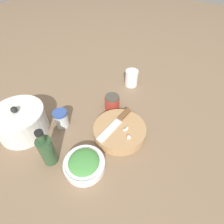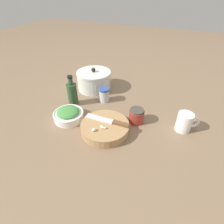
# 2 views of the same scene
# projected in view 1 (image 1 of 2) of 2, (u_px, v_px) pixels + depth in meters

# --- Properties ---
(ground_plane) EXTENTS (5.00, 5.00, 0.00)m
(ground_plane) POSITION_uv_depth(u_px,v_px,m) (111.00, 121.00, 0.87)
(ground_plane) COLOR #7F664C
(cutting_board) EXTENTS (0.24, 0.24, 0.05)m
(cutting_board) POSITION_uv_depth(u_px,v_px,m) (120.00, 131.00, 0.80)
(cutting_board) COLOR tan
(cutting_board) RESTS_ON ground_plane
(chef_knife) EXTENTS (0.23, 0.03, 0.01)m
(chef_knife) POSITION_uv_depth(u_px,v_px,m) (117.00, 122.00, 0.79)
(chef_knife) COLOR brown
(chef_knife) RESTS_ON cutting_board
(garlic_cloves) EXTENTS (0.06, 0.06, 0.02)m
(garlic_cloves) POSITION_uv_depth(u_px,v_px,m) (127.00, 133.00, 0.75)
(garlic_cloves) COLOR white
(garlic_cloves) RESTS_ON cutting_board
(herb_bowl) EXTENTS (0.16, 0.16, 0.06)m
(herb_bowl) POSITION_uv_depth(u_px,v_px,m) (84.00, 164.00, 0.67)
(herb_bowl) COLOR white
(herb_bowl) RESTS_ON ground_plane
(spice_jar) EXTENTS (0.07, 0.07, 0.09)m
(spice_jar) POSITION_uv_depth(u_px,v_px,m) (61.00, 119.00, 0.82)
(spice_jar) COLOR silver
(spice_jar) RESTS_ON ground_plane
(coffee_mug) EXTENTS (0.11, 0.08, 0.10)m
(coffee_mug) POSITION_uv_depth(u_px,v_px,m) (132.00, 78.00, 1.05)
(coffee_mug) COLOR white
(coffee_mug) RESTS_ON ground_plane
(honey_jar) EXTENTS (0.08, 0.08, 0.08)m
(honey_jar) POSITION_uv_depth(u_px,v_px,m) (112.00, 102.00, 0.91)
(honey_jar) COLOR #9E3328
(honey_jar) RESTS_ON ground_plane
(oil_bottle) EXTENTS (0.06, 0.06, 0.18)m
(oil_bottle) POSITION_uv_depth(u_px,v_px,m) (47.00, 150.00, 0.67)
(oil_bottle) COLOR #2D4C2D
(oil_bottle) RESTS_ON ground_plane
(stock_pot) EXTENTS (0.23, 0.23, 0.15)m
(stock_pot) POSITION_uv_depth(u_px,v_px,m) (21.00, 122.00, 0.78)
(stock_pot) COLOR silver
(stock_pot) RESTS_ON ground_plane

